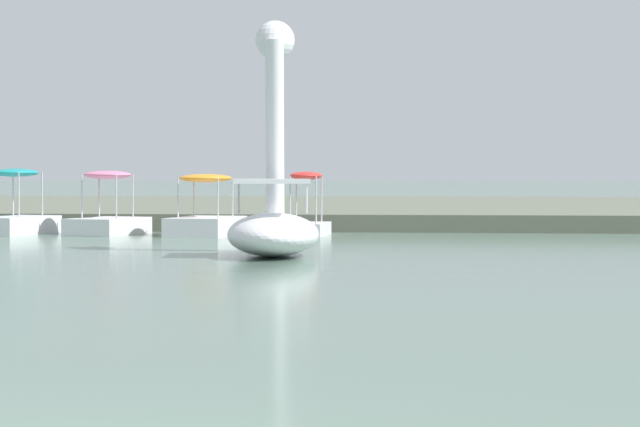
# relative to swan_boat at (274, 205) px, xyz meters

# --- Properties ---
(shore_bank_far) EXTENTS (135.79, 26.37, 0.45)m
(shore_bank_far) POSITION_rel_swan_boat_xyz_m (0.74, 22.01, -0.69)
(shore_bank_far) COLOR #5B6051
(shore_bank_far) RESTS_ON ground_plane
(swan_boat) EXTENTS (1.98, 3.51, 4.37)m
(swan_boat) POSITION_rel_swan_boat_xyz_m (0.00, 0.00, 0.00)
(swan_boat) COLOR white
(swan_boat) RESTS_ON ground_plane
(pedal_boat_red) EXTENTS (1.06, 1.80, 1.53)m
(pedal_boat_red) POSITION_rel_swan_boat_xyz_m (-0.21, 7.08, -0.46)
(pedal_boat_red) COLOR white
(pedal_boat_red) RESTS_ON ground_plane
(pedal_boat_orange) EXTENTS (1.68, 2.45, 1.48)m
(pedal_boat_orange) POSITION_rel_swan_boat_xyz_m (-2.61, 6.89, -0.46)
(pedal_boat_orange) COLOR white
(pedal_boat_orange) RESTS_ON ground_plane
(pedal_boat_pink) EXTENTS (1.79, 2.37, 1.56)m
(pedal_boat_pink) POSITION_rel_swan_boat_xyz_m (-5.09, 7.16, -0.49)
(pedal_boat_pink) COLOR white
(pedal_boat_pink) RESTS_ON ground_plane
(pedal_boat_teal) EXTENTS (1.71, 2.48, 1.61)m
(pedal_boat_teal) POSITION_rel_swan_boat_xyz_m (-7.39, 7.16, -0.45)
(pedal_boat_teal) COLOR white
(pedal_boat_teal) RESTS_ON ground_plane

